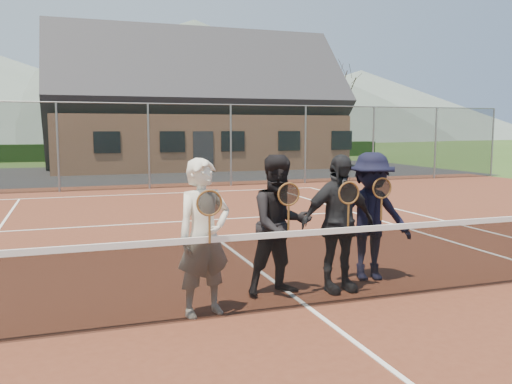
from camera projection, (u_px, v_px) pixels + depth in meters
ground at (130, 174)px, 25.25m from camera, size 220.00×220.00×0.00m
court_surface at (308, 308)px, 6.47m from camera, size 30.00×30.00×0.02m
tarmac_carpark at (38, 177)px, 23.96m from camera, size 40.00×12.00×0.01m
hedge_row at (111, 152)px, 36.46m from camera, size 40.00×1.20×1.10m
hill_centre at (195, 80)px, 100.84m from camera, size 120.00×120.00×22.00m
hill_east at (360, 104)px, 112.61m from camera, size 90.00×90.00×14.00m
court_markings at (308, 307)px, 6.47m from camera, size 11.03×23.83×0.01m
tennis_net at (309, 265)px, 6.41m from camera, size 11.68×0.08×1.10m
perimeter_fence at (149, 146)px, 18.97m from camera, size 30.07×0.07×3.02m
clubhouse at (195, 94)px, 29.83m from camera, size 15.60×8.20×7.70m
tree_c at (137, 75)px, 37.42m from camera, size 3.20×3.20×7.77m
tree_d at (273, 79)px, 40.65m from camera, size 3.20×3.20×7.77m
tree_e at (344, 81)px, 42.59m from camera, size 3.20×3.20×7.77m
player_a at (204, 237)px, 6.14m from camera, size 0.74×0.58×1.80m
player_b at (280, 225)px, 6.91m from camera, size 0.93×0.76×1.80m
player_c at (338, 223)px, 7.04m from camera, size 1.08×0.53×1.80m
player_d at (371, 217)px, 7.58m from camera, size 1.27×0.88×1.80m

